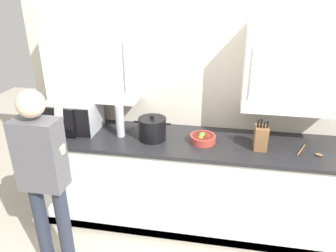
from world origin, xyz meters
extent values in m
cube|color=beige|center=(0.00, 1.07, 1.31)|extent=(3.34, 0.10, 2.61)
cube|color=white|center=(-0.92, 0.86, 1.59)|extent=(0.87, 0.32, 0.74)
cylinder|color=#B7BABF|center=(-0.55, 0.68, 1.59)|extent=(0.01, 0.01, 0.44)
cube|color=white|center=(0.92, 0.86, 1.59)|extent=(0.87, 0.32, 0.74)
cylinder|color=#B7BABF|center=(0.55, 0.68, 1.59)|extent=(0.01, 0.01, 0.44)
cube|color=white|center=(0.00, 0.68, 0.44)|extent=(2.99, 0.66, 0.89)
cube|color=#232326|center=(0.00, 0.68, 0.90)|extent=(3.03, 0.70, 0.03)
cube|color=black|center=(0.00, 0.37, 0.04)|extent=(2.99, 0.04, 0.09)
cube|color=#B7BABF|center=(-1.11, 0.73, 1.07)|extent=(0.49, 0.38, 0.30)
cube|color=beige|center=(-1.18, 0.72, 1.07)|extent=(0.31, 0.32, 0.24)
cube|color=black|center=(-0.94, 0.53, 1.07)|extent=(0.14, 0.01, 0.28)
cube|color=black|center=(-1.18, 0.53, 1.07)|extent=(0.35, 0.05, 0.28)
cube|color=brown|center=(0.68, 0.62, 1.03)|extent=(0.11, 0.15, 0.21)
cylinder|color=black|center=(0.64, 0.60, 1.17)|extent=(0.02, 0.02, 0.07)
cylinder|color=black|center=(0.66, 0.60, 1.17)|extent=(0.02, 0.02, 0.08)
cylinder|color=black|center=(0.69, 0.60, 1.16)|extent=(0.02, 0.02, 0.06)
cylinder|color=black|center=(0.71, 0.60, 1.17)|extent=(0.02, 0.02, 0.07)
cylinder|color=black|center=(-0.30, 0.64, 1.02)|extent=(0.25, 0.25, 0.19)
cylinder|color=black|center=(-0.30, 0.64, 1.12)|extent=(0.26, 0.26, 0.02)
cylinder|color=black|center=(-0.30, 0.64, 1.15)|extent=(0.04, 0.04, 0.03)
cylinder|color=black|center=(-0.45, 0.64, 1.09)|extent=(0.05, 0.02, 0.02)
cylinder|color=black|center=(-0.15, 0.64, 1.09)|extent=(0.05, 0.02, 0.02)
cylinder|color=brown|center=(1.03, 0.64, 0.93)|extent=(0.11, 0.21, 0.01)
ellipsoid|color=brown|center=(1.16, 0.58, 0.93)|extent=(0.08, 0.07, 0.02)
cylinder|color=#AD3D33|center=(0.17, 0.65, 0.96)|extent=(0.24, 0.24, 0.07)
cylinder|color=#561E19|center=(0.17, 0.65, 0.97)|extent=(0.19, 0.19, 0.04)
sphere|color=orange|center=(0.15, 0.61, 0.99)|extent=(0.05, 0.05, 0.05)
sphere|color=red|center=(0.18, 0.70, 0.99)|extent=(0.04, 0.04, 0.04)
sphere|color=#5B9333|center=(0.16, 0.65, 0.99)|extent=(0.06, 0.06, 0.06)
sphere|color=#5B9333|center=(0.16, 0.67, 0.99)|extent=(0.06, 0.06, 0.06)
sphere|color=red|center=(0.22, 0.65, 0.99)|extent=(0.05, 0.05, 0.05)
cylinder|color=#B7BABF|center=(-0.61, 0.65, 1.07)|extent=(0.08, 0.08, 0.29)
cylinder|color=#B7BABF|center=(-0.61, 0.65, 1.22)|extent=(0.08, 0.08, 0.03)
cylinder|color=#282D3D|center=(-1.08, -0.11, 0.41)|extent=(0.11, 0.11, 0.82)
cylinder|color=#282D3D|center=(-0.88, -0.11, 0.41)|extent=(0.11, 0.11, 0.82)
cube|color=#56565B|center=(-0.98, -0.11, 1.10)|extent=(0.34, 0.20, 0.56)
sphere|color=beige|center=(-0.98, -0.11, 1.50)|extent=(0.20, 0.20, 0.20)
cylinder|color=beige|center=(-0.94, 0.14, 1.23)|extent=(0.33, 0.55, 0.25)
cylinder|color=#56565B|center=(-1.18, -0.11, 1.05)|extent=(0.07, 0.07, 0.47)
camera|label=1|loc=(0.32, -1.98, 2.24)|focal=33.99mm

